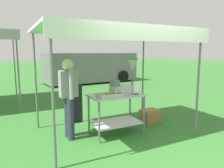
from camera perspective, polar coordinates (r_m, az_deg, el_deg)
ground_plane at (r=9.35m, az=-12.15°, el=-2.24°), size 70.00×70.00×0.00m
stall_canopy at (r=4.40m, az=0.61°, el=13.60°), size 3.11×2.14×2.20m
donut_cart at (r=4.44m, az=1.17°, el=-5.86°), size 1.13×0.66×0.86m
donut_tray at (r=4.15m, az=-0.66°, el=-3.20°), size 0.48×0.28×0.07m
donut_fryer at (r=4.46m, az=3.67°, el=0.58°), size 0.61×0.28×0.75m
menu_sign at (r=4.43m, az=6.63°, el=-1.24°), size 0.13×0.05×0.28m
vendor at (r=4.25m, az=-11.67°, el=-2.82°), size 0.45×0.53×1.61m
supply_crate at (r=5.37m, az=10.36°, el=-8.58°), size 0.47×0.38×0.31m
van_grey at (r=12.23m, az=-5.75°, el=4.59°), size 5.36×2.42×1.69m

